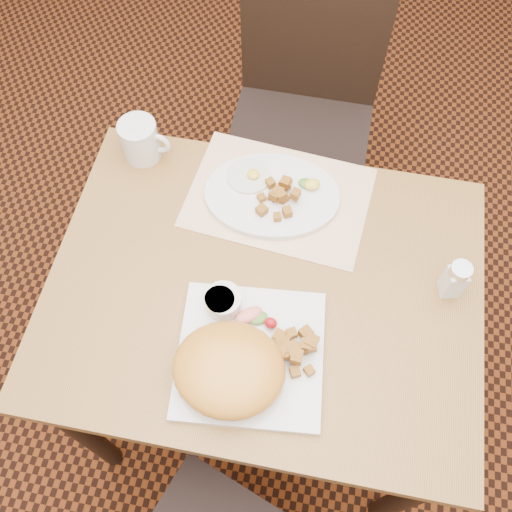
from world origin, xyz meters
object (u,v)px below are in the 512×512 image
object	(u,v)px
table	(264,307)
coffee_mug	(141,140)
plate_square	(250,355)
plate_oval	(272,195)
salt_shaker	(455,279)
chair_far	(304,103)

from	to	relation	value
table	coffee_mug	distance (m)	0.47
plate_square	plate_oval	xyz separation A→B (m)	(-0.02, 0.37, 0.00)
plate_oval	salt_shaker	distance (m)	0.43
chair_far	coffee_mug	xyz separation A→B (m)	(-0.33, -0.43, 0.26)
table	coffee_mug	xyz separation A→B (m)	(-0.34, 0.29, 0.16)
salt_shaker	plate_square	bearing A→B (deg)	-149.96
table	salt_shaker	size ratio (longest dim) A/B	9.00
table	salt_shaker	bearing A→B (deg)	9.35
salt_shaker	chair_far	bearing A→B (deg)	120.31
plate_oval	coffee_mug	world-z (taller)	coffee_mug
table	plate_square	world-z (taller)	plate_square
chair_far	plate_oval	size ratio (longest dim) A/B	3.19
table	plate_square	xyz separation A→B (m)	(0.00, -0.15, 0.12)
chair_far	plate_oval	distance (m)	0.55
salt_shaker	coffee_mug	xyz separation A→B (m)	(-0.72, 0.22, -0.00)
chair_far	plate_oval	bearing A→B (deg)	88.98
table	plate_oval	xyz separation A→B (m)	(-0.02, 0.22, 0.12)
table	plate_square	distance (m)	0.19
table	chair_far	distance (m)	0.73
chair_far	salt_shaker	size ratio (longest dim) A/B	9.70
plate_square	coffee_mug	distance (m)	0.56
chair_far	salt_shaker	world-z (taller)	chair_far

